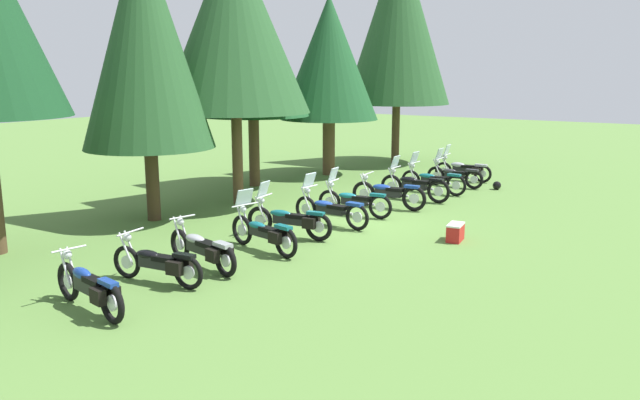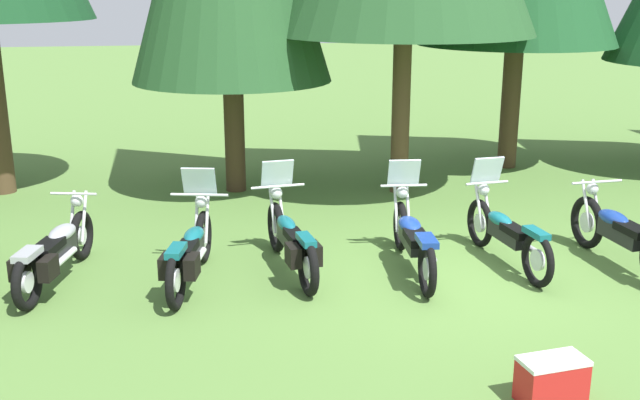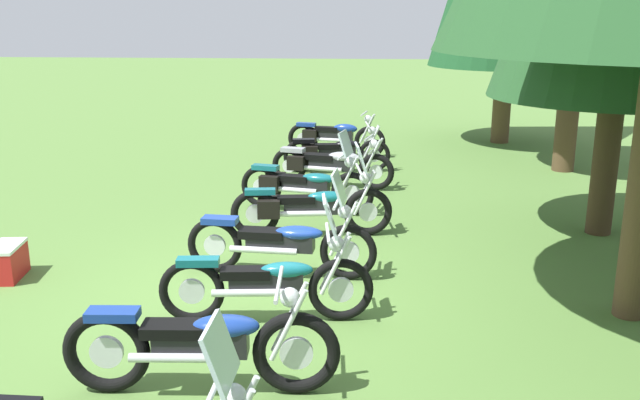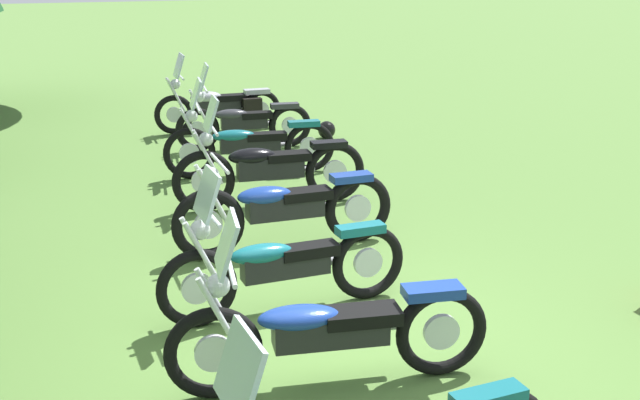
% 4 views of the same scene
% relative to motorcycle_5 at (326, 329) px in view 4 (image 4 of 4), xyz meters
% --- Properties ---
extents(ground_plane, '(80.00, 80.00, 0.00)m').
position_rel_motorcycle_5_xyz_m(ground_plane, '(0.64, -0.13, -0.46)').
color(ground_plane, '#547A38').
extents(motorcycle_5, '(0.65, 2.40, 1.36)m').
position_rel_motorcycle_5_xyz_m(motorcycle_5, '(0.00, 0.00, 0.00)').
color(motorcycle_5, black).
rests_on(motorcycle_5, ground_plane).
extents(motorcycle_6, '(0.64, 2.27, 1.36)m').
position_rel_motorcycle_5_xyz_m(motorcycle_6, '(1.31, 0.03, -0.01)').
color(motorcycle_6, black).
rests_on(motorcycle_6, ground_plane).
extents(motorcycle_7, '(0.77, 2.40, 1.03)m').
position_rel_motorcycle_5_xyz_m(motorcycle_7, '(2.78, -0.34, 0.00)').
color(motorcycle_7, black).
rests_on(motorcycle_7, ground_plane).
extents(motorcycle_8, '(0.69, 2.40, 1.39)m').
position_rel_motorcycle_5_xyz_m(motorcycle_8, '(4.29, -0.50, 0.03)').
color(motorcycle_8, black).
rests_on(motorcycle_8, ground_plane).
extents(motorcycle_9, '(0.71, 2.39, 1.37)m').
position_rel_motorcycle_5_xyz_m(motorcycle_9, '(5.74, -0.52, -0.00)').
color(motorcycle_9, black).
rests_on(motorcycle_9, ground_plane).
extents(motorcycle_10, '(0.65, 2.14, 1.35)m').
position_rel_motorcycle_5_xyz_m(motorcycle_10, '(7.25, -0.72, -0.02)').
color(motorcycle_10, black).
rests_on(motorcycle_10, ground_plane).
extents(motorcycle_11, '(0.62, 2.18, 1.34)m').
position_rel_motorcycle_5_xyz_m(motorcycle_11, '(8.61, -0.59, -0.01)').
color(motorcycle_11, black).
rests_on(motorcycle_11, ground_plane).
extents(dropped_helmet, '(0.29, 0.29, 0.29)m').
position_rel_motorcycle_5_xyz_m(dropped_helmet, '(7.57, -2.19, -0.32)').
color(dropped_helmet, black).
rests_on(dropped_helmet, ground_plane).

